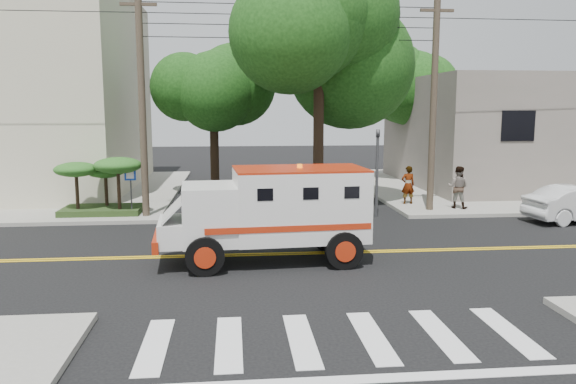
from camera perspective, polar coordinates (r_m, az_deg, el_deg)
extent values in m
plane|color=black|center=(17.48, 1.38, -6.26)|extent=(100.00, 100.00, 0.00)
cube|color=gray|center=(34.32, 21.41, 0.59)|extent=(17.00, 17.00, 0.15)
cube|color=gray|center=(32.65, -26.06, -0.07)|extent=(17.00, 17.00, 0.15)
cube|color=#6D665D|center=(35.21, 23.50, 5.69)|extent=(14.00, 12.00, 6.00)
cylinder|color=#382D23|center=(23.04, -14.59, 8.35)|extent=(0.28, 0.28, 9.00)
cylinder|color=#382D23|center=(24.45, 14.55, 8.35)|extent=(0.28, 0.28, 9.00)
cylinder|color=black|center=(23.56, 3.11, 6.18)|extent=(0.44, 0.44, 7.00)
sphere|color=#12340E|center=(23.68, 3.18, 14.67)|extent=(5.32, 5.32, 5.32)
sphere|color=#12340E|center=(23.21, 6.39, 16.18)|extent=(4.56, 4.56, 4.56)
cylinder|color=black|center=(28.83, -7.50, 5.15)|extent=(0.44, 0.44, 5.60)
sphere|color=#12340E|center=(28.81, -7.60, 10.72)|extent=(3.92, 3.92, 3.92)
sphere|color=#12340E|center=(28.25, -5.92, 11.65)|extent=(3.36, 3.36, 3.36)
cylinder|color=black|center=(34.47, 12.30, 5.86)|extent=(0.44, 0.44, 5.95)
sphere|color=#12340E|center=(34.47, 12.46, 10.81)|extent=(4.20, 4.20, 4.20)
sphere|color=#12340E|center=(34.21, 14.27, 11.52)|extent=(3.60, 3.60, 3.60)
cylinder|color=#3F3F42|center=(23.28, 9.02, 1.86)|extent=(0.12, 0.12, 3.60)
imported|color=#3F3F42|center=(23.17, 9.10, 5.18)|extent=(0.15, 0.18, 0.90)
cylinder|color=#3F3F42|center=(23.59, -15.64, -0.22)|extent=(0.06, 0.06, 2.00)
cube|color=#0C33A5|center=(23.43, -15.74, 1.69)|extent=(0.45, 0.03, 0.45)
cube|color=#1E3314|center=(24.55, -18.32, -1.74)|extent=(3.20, 2.00, 0.24)
cylinder|color=black|center=(24.34, -20.64, 0.16)|extent=(0.14, 0.14, 1.52)
ellipsoid|color=#225118|center=(24.24, -20.75, 2.16)|extent=(1.73, 1.73, 0.60)
cylinder|color=black|center=(24.79, -17.98, 0.25)|extent=(0.14, 0.14, 1.36)
ellipsoid|color=#225118|center=(24.69, -18.07, 2.00)|extent=(1.55, 1.55, 0.54)
cylinder|color=black|center=(23.75, -16.81, 0.34)|extent=(0.14, 0.14, 1.68)
ellipsoid|color=#225118|center=(23.64, -16.91, 2.61)|extent=(1.91, 1.91, 0.66)
cube|color=silver|center=(16.36, 1.19, -1.25)|extent=(3.89, 2.47, 2.02)
cube|color=silver|center=(16.11, -7.92, -2.18)|extent=(1.68, 2.22, 1.63)
cube|color=black|center=(16.03, -10.63, -0.72)|extent=(0.17, 1.63, 0.67)
cube|color=silver|center=(16.21, -11.46, -3.93)|extent=(1.00, 1.98, 0.67)
cube|color=#A5240C|center=(16.29, -13.13, -4.80)|extent=(0.32, 2.07, 0.34)
cube|color=#A5240C|center=(16.21, 1.20, 2.37)|extent=(3.89, 2.47, 0.06)
cylinder|color=black|center=(15.27, -8.45, -6.48)|extent=(1.08, 0.38, 1.06)
cylinder|color=black|center=(17.36, -8.61, -4.66)|extent=(1.08, 0.38, 1.06)
cylinder|color=black|center=(15.81, 5.70, -5.92)|extent=(1.08, 0.38, 1.06)
cylinder|color=black|center=(17.83, 3.88, -4.23)|extent=(1.08, 0.38, 1.06)
imported|color=gray|center=(25.98, 12.09, 0.71)|extent=(0.66, 0.46, 1.73)
imported|color=gray|center=(25.36, 16.88, 0.47)|extent=(1.13, 1.07, 1.83)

